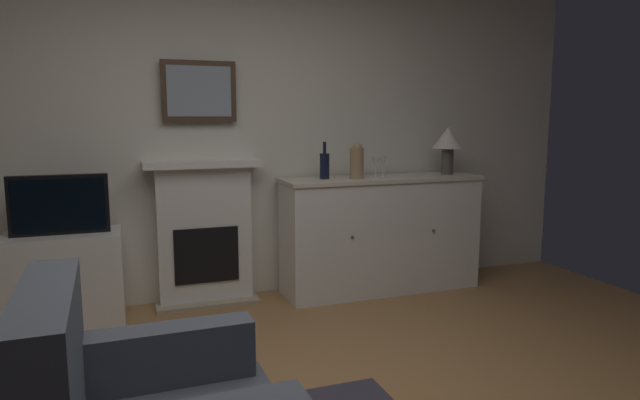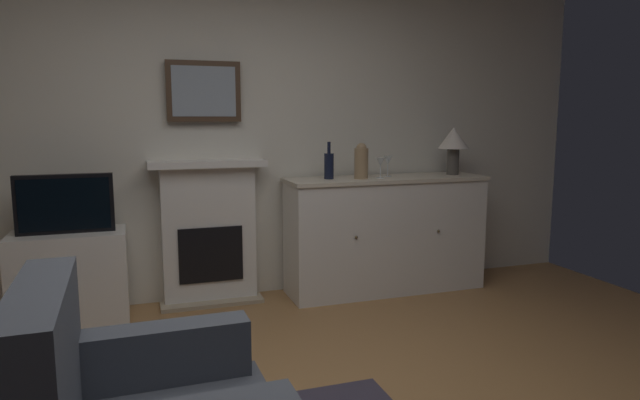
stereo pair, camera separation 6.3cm
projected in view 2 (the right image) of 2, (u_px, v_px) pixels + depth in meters
The scene contains 11 objects.
wall_rear at pixel (225, 131), 4.32m from camera, with size 6.33×0.06×2.63m, color silver.
fireplace_unit at pixel (209, 232), 4.26m from camera, with size 0.87×0.30×1.10m.
framed_picture at pixel (204, 91), 4.15m from camera, with size 0.55×0.04×0.45m.
sideboard_cabinet at pixel (385, 234), 4.56m from camera, with size 1.65×0.49×0.94m.
table_lamp at pixel (454, 141), 4.65m from camera, with size 0.26×0.26×0.40m.
wine_bottle at pixel (329, 165), 4.34m from camera, with size 0.08×0.08×0.29m.
wine_glass_left at pixel (381, 163), 4.39m from camera, with size 0.07×0.07×0.16m.
wine_glass_center at pixel (388, 162), 4.52m from camera, with size 0.07×0.07×0.16m.
vase_decorative at pixel (361, 161), 4.34m from camera, with size 0.11×0.11×0.28m.
tv_cabinet at pixel (70, 278), 3.83m from camera, with size 0.75×0.42×0.64m.
tv_set at pixel (65, 204), 3.73m from camera, with size 0.62×0.07×0.40m.
Camera 2 is at (-0.71, -2.08, 1.41)m, focal length 31.20 mm.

